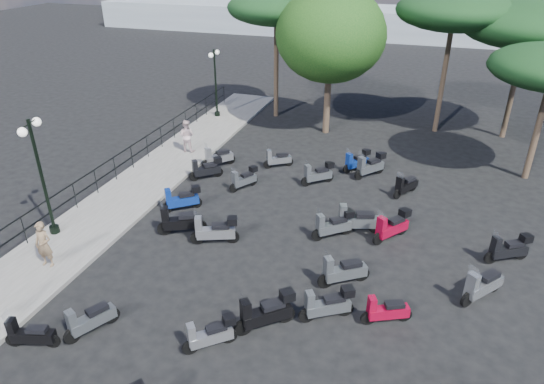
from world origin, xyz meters
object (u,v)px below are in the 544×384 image
(scooter_8, at_px, (180,222))
(pine_0, at_px, (454,11))
(lamp_post_2, at_px, (215,79))
(scooter_28, at_px, (405,186))
(scooter_22, at_px, (370,166))
(scooter_25, at_px, (482,286))
(scooter_27, at_px, (508,249))
(pedestrian_far, at_px, (187,136))
(scooter_4, at_px, (206,169))
(scooter_19, at_px, (386,311))
(scooter_13, at_px, (327,305))
(scooter_16, at_px, (357,161))
(pine_1, at_px, (528,25))
(lamp_post_1, at_px, (40,171))
(scooter_2, at_px, (215,231))
(scooter_12, at_px, (266,313))
(scooter_7, at_px, (210,335))
(scooter_9, at_px, (244,179))
(scooter_21, at_px, (333,225))
(scooter_26, at_px, (392,227))
(scooter_20, at_px, (343,272))
(broadleaf_tree, at_px, (331,35))
(scooter_5, at_px, (218,158))
(scooter_3, at_px, (182,199))
(scooter_15, at_px, (318,174))
(scooter_14, at_px, (357,221))
(woman, at_px, (44,244))
(scooter_10, at_px, (278,159))
(pine_2, at_px, (276,8))
(scooter_1, at_px, (90,320))
(scooter_0, at_px, (30,335))

(scooter_8, xyz_separation_m, pine_0, (8.70, 14.46, 6.04))
(lamp_post_2, height_order, scooter_28, lamp_post_2)
(scooter_22, height_order, scooter_25, scooter_25)
(lamp_post_2, bearing_deg, scooter_27, -34.91)
(lamp_post_2, height_order, pedestrian_far, lamp_post_2)
(scooter_4, height_order, scooter_19, scooter_4)
(scooter_25, height_order, scooter_27, scooter_25)
(scooter_13, distance_m, scooter_16, 10.49)
(scooter_28, height_order, pine_1, pine_1)
(lamp_post_1, bearing_deg, scooter_2, -2.78)
(lamp_post_2, bearing_deg, scooter_12, -62.11)
(lamp_post_1, distance_m, scooter_16, 13.57)
(scooter_7, relative_size, scooter_9, 0.93)
(scooter_21, bearing_deg, lamp_post_2, 1.41)
(scooter_13, xyz_separation_m, scooter_16, (-0.88, 10.45, -0.03))
(scooter_19, xyz_separation_m, scooter_21, (-2.35, 3.98, 0.08))
(scooter_16, xyz_separation_m, scooter_22, (0.69, -0.47, 0.06))
(scooter_2, bearing_deg, scooter_26, -90.69)
(lamp_post_2, bearing_deg, scooter_8, -72.17)
(scooter_19, distance_m, scooter_20, 2.02)
(scooter_2, relative_size, broadleaf_tree, 0.22)
(scooter_5, bearing_deg, scooter_16, -124.07)
(scooter_3, relative_size, scooter_15, 1.06)
(scooter_4, distance_m, scooter_14, 7.71)
(lamp_post_1, height_order, scooter_7, lamp_post_1)
(woman, xyz_separation_m, scooter_25, (13.62, 2.86, -0.46))
(scooter_7, xyz_separation_m, scooter_9, (-2.57, 9.12, -0.01))
(scooter_13, bearing_deg, scooter_15, -16.73)
(scooter_13, xyz_separation_m, scooter_28, (1.52, 8.60, -0.06))
(scooter_20, relative_size, pine_1, 0.21)
(scooter_13, distance_m, pine_0, 18.45)
(scooter_10, xyz_separation_m, scooter_26, (5.88, -4.74, 0.11))
(scooter_21, relative_size, scooter_27, 0.94)
(scooter_15, relative_size, scooter_28, 0.92)
(scooter_22, xyz_separation_m, pine_2, (-6.82, 6.97, 5.84))
(scooter_14, bearing_deg, pedestrian_far, 46.77)
(scooter_3, bearing_deg, scooter_4, -32.44)
(scooter_20, xyz_separation_m, scooter_22, (-0.31, 8.29, 0.04))
(scooter_12, relative_size, scooter_16, 1.14)
(scooter_1, bearing_deg, scooter_25, -126.86)
(scooter_1, bearing_deg, lamp_post_2, -49.22)
(scooter_1, bearing_deg, scooter_26, -107.03)
(pine_1, bearing_deg, broadleaf_tree, -165.90)
(lamp_post_1, bearing_deg, scooter_8, 3.72)
(scooter_2, relative_size, pine_0, 0.22)
(scooter_20, bearing_deg, broadleaf_tree, -20.13)
(pedestrian_far, xyz_separation_m, scooter_0, (2.13, -13.34, -0.57))
(broadleaf_tree, bearing_deg, lamp_post_1, -117.27)
(scooter_2, distance_m, scooter_5, 6.72)
(scooter_12, relative_size, scooter_25, 1.01)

